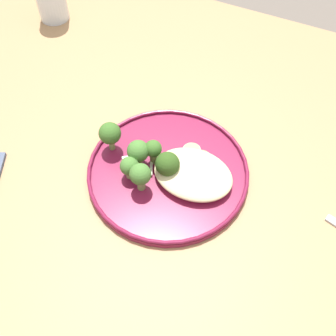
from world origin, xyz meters
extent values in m
plane|color=#665B51|center=(0.00, 0.00, 0.00)|extent=(6.00, 6.00, 0.00)
cube|color=#9E754C|center=(0.00, 0.00, 0.72)|extent=(1.40, 1.00, 0.04)
cube|color=olive|center=(0.64, -0.44, 0.35)|extent=(0.06, 0.06, 0.70)
cylinder|color=maroon|center=(0.02, 0.03, 0.74)|extent=(0.29, 0.29, 0.01)
torus|color=maroon|center=(0.02, 0.03, 0.75)|extent=(0.29, 0.29, 0.01)
ellipsoid|color=beige|center=(-0.02, 0.03, 0.76)|extent=(0.14, 0.11, 0.03)
cylinder|color=#E5C689|center=(0.00, 0.05, 0.76)|extent=(0.03, 0.03, 0.01)
cylinder|color=#958159|center=(0.00, 0.05, 0.77)|extent=(0.03, 0.03, 0.00)
cylinder|color=#DBB77A|center=(-0.02, -0.01, 0.76)|extent=(0.03, 0.03, 0.01)
cylinder|color=#8E774F|center=(-0.02, -0.01, 0.77)|extent=(0.03, 0.03, 0.00)
cylinder|color=beige|center=(-0.01, 0.03, 0.76)|extent=(0.03, 0.03, 0.02)
cylinder|color=#988766|center=(-0.01, 0.03, 0.77)|extent=(0.03, 0.03, 0.00)
cylinder|color=#DBB77A|center=(-0.04, 0.02, 0.76)|extent=(0.02, 0.02, 0.01)
cylinder|color=#8E774F|center=(-0.04, 0.02, 0.77)|extent=(0.02, 0.02, 0.00)
cylinder|color=beige|center=(0.00, -0.02, 0.76)|extent=(0.03, 0.03, 0.01)
cylinder|color=#988766|center=(0.00, -0.02, 0.77)|extent=(0.03, 0.03, 0.00)
cylinder|color=#E5C689|center=(-0.07, 0.02, 0.76)|extent=(0.03, 0.03, 0.01)
cylinder|color=#958159|center=(-0.07, 0.02, 0.77)|extent=(0.03, 0.03, 0.00)
cylinder|color=#E5C689|center=(-0.06, 0.05, 0.76)|extent=(0.02, 0.02, 0.01)
cylinder|color=#958159|center=(-0.06, 0.05, 0.77)|extent=(0.02, 0.02, 0.00)
cylinder|color=#7A994C|center=(0.05, 0.08, 0.76)|extent=(0.02, 0.02, 0.03)
sphere|color=#42702D|center=(0.05, 0.08, 0.79)|extent=(0.04, 0.04, 0.04)
cylinder|color=#7A994C|center=(0.08, 0.04, 0.76)|extent=(0.02, 0.02, 0.02)
sphere|color=#42702D|center=(0.08, 0.04, 0.79)|extent=(0.04, 0.04, 0.04)
cylinder|color=#7A994C|center=(0.06, 0.02, 0.76)|extent=(0.02, 0.02, 0.03)
sphere|color=#386023|center=(0.06, 0.02, 0.79)|extent=(0.03, 0.03, 0.03)
cylinder|color=#7A994C|center=(0.14, 0.03, 0.76)|extent=(0.01, 0.01, 0.03)
sphere|color=#386023|center=(0.14, 0.03, 0.79)|extent=(0.04, 0.04, 0.04)
cylinder|color=#89A356|center=(0.08, 0.07, 0.76)|extent=(0.02, 0.02, 0.02)
sphere|color=#42702D|center=(0.08, 0.07, 0.78)|extent=(0.03, 0.03, 0.03)
cylinder|color=#89A356|center=(0.02, 0.04, 0.76)|extent=(0.02, 0.02, 0.02)
sphere|color=#2D4C19|center=(0.02, 0.04, 0.78)|extent=(0.04, 0.04, 0.04)
cube|color=silver|center=(0.05, 0.04, 0.75)|extent=(0.02, 0.04, 0.00)
cube|color=silver|center=(0.10, 0.03, 0.75)|extent=(0.03, 0.03, 0.00)
cylinder|color=#936028|center=(0.47, -0.27, 0.78)|extent=(0.06, 0.06, 0.07)
camera|label=1|loc=(-0.16, 0.43, 1.38)|focal=45.61mm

